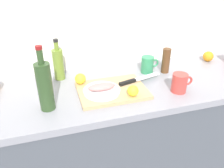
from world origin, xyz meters
name	(u,v)px	position (x,y,z in m)	size (l,w,h in m)	color
back_wall	(107,15)	(0.00, 0.33, 1.25)	(3.20, 0.05, 2.50)	white
kitchen_counter	(120,142)	(0.00, 0.00, 0.45)	(2.00, 0.60, 0.90)	#4C5159
cutting_board	(112,90)	(-0.08, -0.05, 0.91)	(0.38, 0.29, 0.02)	tan
white_plate	(102,91)	(-0.14, -0.07, 0.93)	(0.20, 0.20, 0.01)	white
fish_fillet	(102,87)	(-0.14, -0.07, 0.95)	(0.15, 0.07, 0.04)	tan
chef_knife	(135,80)	(0.08, -0.01, 0.93)	(0.29, 0.10, 0.02)	silver
lemon_0	(80,79)	(-0.24, 0.06, 0.95)	(0.06, 0.06, 0.06)	yellow
lemon_1	(133,91)	(0.01, -0.16, 0.95)	(0.06, 0.06, 0.06)	yellow
olive_oil_bottle	(58,64)	(-0.34, 0.20, 1.00)	(0.06, 0.06, 0.26)	olive
wine_bottle	(45,86)	(-0.43, -0.12, 1.03)	(0.07, 0.07, 0.33)	#2D4723
coffee_mug_0	(180,83)	(0.29, -0.16, 0.95)	(0.13, 0.09, 0.11)	#CC3F38
coffee_mug_2	(148,65)	(0.22, 0.13, 0.95)	(0.12, 0.08, 0.11)	#338C59
orange_0	(208,56)	(0.73, 0.17, 0.94)	(0.07, 0.07, 0.07)	orange
pepper_mill	(166,61)	(0.34, 0.09, 0.98)	(0.05, 0.05, 0.16)	brown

